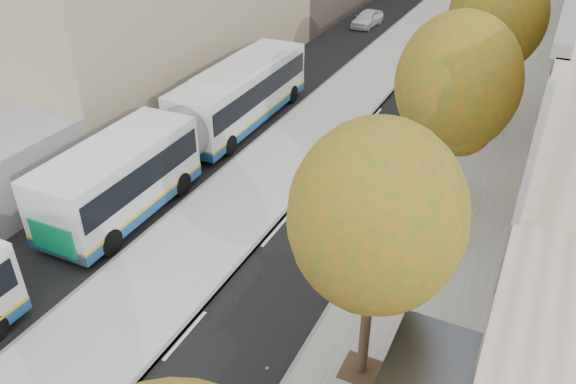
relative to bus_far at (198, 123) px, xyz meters
The scene contains 7 objects.
bus_platform 13.64m from the bus_far, 73.73° to the left, with size 4.25×150.00×0.15m, color #B5B5B5.
sidewalk 17.63m from the bus_far, 47.78° to the left, with size 4.75×150.00×0.08m, color gray.
tree_c 14.86m from the bus_far, 38.61° to the right, with size 4.20×4.20×7.28m.
tree_d 11.89m from the bus_far, ahead, with size 4.40×4.40×7.60m.
tree_e 14.97m from the bus_far, 38.61° to the left, with size 4.60×4.60×7.92m.
bus_far is the anchor object (origin of this frame).
distant_car 25.01m from the bus_far, 90.73° to the left, with size 1.55×3.85×1.31m, color white.
Camera 1 is at (6.45, 2.43, 12.57)m, focal length 35.00 mm.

